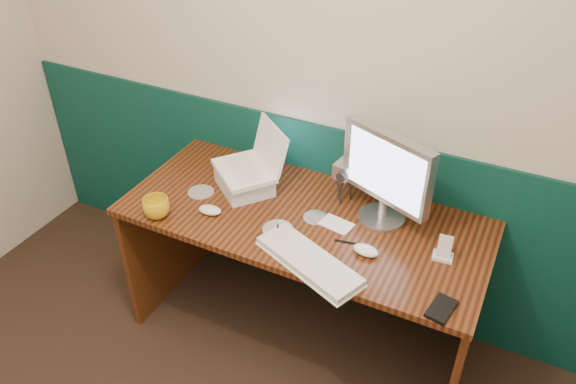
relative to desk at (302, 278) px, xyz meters
The scene contains 19 objects.
back_wall 0.95m from the desk, 104.32° to the left, with size 3.50×0.04×2.50m, color beige.
wainscot 0.39m from the desk, 104.78° to the left, with size 3.48×0.02×1.00m, color #073129.
desk is the anchor object (origin of this frame).
laptop_riser 0.54m from the desk, 168.66° to the left, with size 0.25×0.21×0.09m, color white.
laptop 0.67m from the desk, 168.66° to the left, with size 0.29×0.22×0.24m, color white, non-canonical shape.
monitor 0.68m from the desk, 22.17° to the left, with size 0.43×0.12×0.43m, color #ACACB1, non-canonical shape.
keyboard 0.50m from the desk, 60.78° to the right, with size 0.46×0.15×0.03m, color silver.
mouse_right 0.53m from the desk, 19.47° to the right, with size 0.11×0.06×0.04m, color white.
mouse_left 0.57m from the desk, 155.83° to the right, with size 0.10×0.06×0.03m, color white.
mug 0.76m from the desk, 153.20° to the right, with size 0.12×0.12×0.09m, color gold.
camcorder 0.53m from the desk, 59.26° to the left, with size 0.10×0.14×0.22m, color #AAABAF, non-canonical shape.
cd_spindle 0.42m from the desk, 104.24° to the right, with size 0.13×0.13×0.03m, color silver.
cd_loose_a 0.63m from the desk, behind, with size 0.12×0.12×0.00m, color silver.
cd_loose_b 0.38m from the desk, 11.53° to the left, with size 0.11×0.11×0.00m, color #AEB4BF.
pen 0.46m from the desk, 18.10° to the right, with size 0.01×0.01×0.14m, color black.
papers 0.41m from the desk, ahead, with size 0.14×0.09×0.00m, color white.
dock 0.72m from the desk, ahead, with size 0.08×0.06×0.01m, color silver.
music_player 0.75m from the desk, ahead, with size 0.05×0.01×0.09m, color silver.
pda 0.82m from the desk, 22.71° to the right, with size 0.08×0.13×0.02m, color black.
Camera 1 is at (0.90, -0.39, 2.24)m, focal length 35.00 mm.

